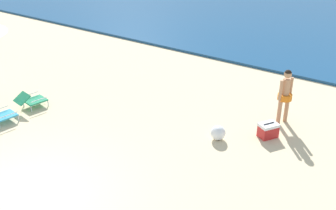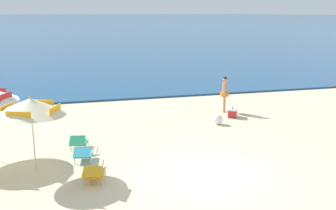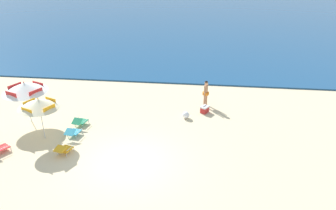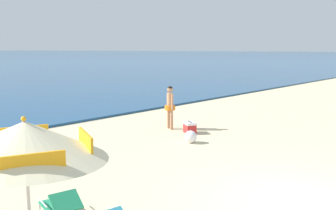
{
  "view_description": "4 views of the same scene",
  "coord_description": "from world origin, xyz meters",
  "px_view_note": "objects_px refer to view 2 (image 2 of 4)",
  "views": [
    {
      "loc": [
        6.48,
        -4.02,
        5.78
      ],
      "look_at": [
        1.23,
        3.64,
        1.13
      ],
      "focal_mm": 44.31,
      "sensor_mm": 36.0,
      "label": 1
    },
    {
      "loc": [
        -3.71,
        -9.54,
        4.47
      ],
      "look_at": [
        0.06,
        4.43,
        0.97
      ],
      "focal_mm": 41.24,
      "sensor_mm": 36.0,
      "label": 2
    },
    {
      "loc": [
        3.08,
        -11.3,
        8.11
      ],
      "look_at": [
        1.33,
        3.35,
        1.33
      ],
      "focal_mm": 33.49,
      "sensor_mm": 36.0,
      "label": 3
    },
    {
      "loc": [
        -6.58,
        -2.5,
        2.98
      ],
      "look_at": [
        0.97,
        4.41,
        1.39
      ],
      "focal_mm": 38.55,
      "sensor_mm": 36.0,
      "label": 4
    }
  ],
  "objects_px": {
    "lounge_chair_beside_umbrella": "(94,173)",
    "lounge_chair_spare_folded": "(83,154)",
    "beach_umbrella_striped_main": "(31,106)",
    "cooler_box": "(232,112)",
    "lounge_chair_facing_sea": "(79,142)",
    "beach_ball": "(218,119)",
    "person_standing_near_shore": "(225,92)"
  },
  "relations": [
    {
      "from": "lounge_chair_beside_umbrella",
      "to": "lounge_chair_spare_folded",
      "type": "height_order",
      "value": "lounge_chair_spare_folded"
    },
    {
      "from": "beach_umbrella_striped_main",
      "to": "lounge_chair_spare_folded",
      "type": "relative_size",
      "value": 2.5
    },
    {
      "from": "lounge_chair_beside_umbrella",
      "to": "cooler_box",
      "type": "xyz_separation_m",
      "value": [
        6.38,
        5.2,
        -0.08
      ]
    },
    {
      "from": "lounge_chair_spare_folded",
      "to": "cooler_box",
      "type": "height_order",
      "value": "lounge_chair_spare_folded"
    },
    {
      "from": "lounge_chair_facing_sea",
      "to": "lounge_chair_spare_folded",
      "type": "height_order",
      "value": "lounge_chair_facing_sea"
    },
    {
      "from": "lounge_chair_facing_sea",
      "to": "beach_ball",
      "type": "distance_m",
      "value": 5.83
    },
    {
      "from": "lounge_chair_spare_folded",
      "to": "cooler_box",
      "type": "xyz_separation_m",
      "value": [
        6.58,
        3.62,
        -0.07
      ]
    },
    {
      "from": "lounge_chair_facing_sea",
      "to": "lounge_chair_spare_folded",
      "type": "relative_size",
      "value": 1.02
    },
    {
      "from": "lounge_chair_beside_umbrella",
      "to": "lounge_chair_facing_sea",
      "type": "distance_m",
      "value": 2.75
    },
    {
      "from": "lounge_chair_beside_umbrella",
      "to": "beach_ball",
      "type": "distance_m",
      "value": 6.86
    },
    {
      "from": "beach_umbrella_striped_main",
      "to": "beach_ball",
      "type": "relative_size",
      "value": 5.99
    },
    {
      "from": "lounge_chair_spare_folded",
      "to": "cooler_box",
      "type": "bearing_deg",
      "value": 28.79
    },
    {
      "from": "lounge_chair_spare_folded",
      "to": "beach_umbrella_striped_main",
      "type": "bearing_deg",
      "value": -166.57
    },
    {
      "from": "beach_ball",
      "to": "cooler_box",
      "type": "bearing_deg",
      "value": 40.19
    },
    {
      "from": "beach_umbrella_striped_main",
      "to": "beach_ball",
      "type": "height_order",
      "value": "beach_umbrella_striped_main"
    },
    {
      "from": "lounge_chair_facing_sea",
      "to": "beach_umbrella_striped_main",
      "type": "bearing_deg",
      "value": -130.83
    },
    {
      "from": "beach_umbrella_striped_main",
      "to": "lounge_chair_facing_sea",
      "type": "relative_size",
      "value": 2.46
    },
    {
      "from": "beach_umbrella_striped_main",
      "to": "lounge_chair_beside_umbrella",
      "type": "distance_m",
      "value": 2.59
    },
    {
      "from": "cooler_box",
      "to": "beach_ball",
      "type": "xyz_separation_m",
      "value": [
        -1.05,
        -0.88,
        -0.0
      ]
    },
    {
      "from": "beach_umbrella_striped_main",
      "to": "lounge_chair_spare_folded",
      "type": "bearing_deg",
      "value": 13.43
    },
    {
      "from": "lounge_chair_spare_folded",
      "to": "person_standing_near_shore",
      "type": "xyz_separation_m",
      "value": [
        6.6,
        4.59,
        0.67
      ]
    },
    {
      "from": "lounge_chair_spare_folded",
      "to": "beach_ball",
      "type": "height_order",
      "value": "lounge_chair_spare_folded"
    },
    {
      "from": "lounge_chair_beside_umbrella",
      "to": "cooler_box",
      "type": "relative_size",
      "value": 1.58
    },
    {
      "from": "lounge_chair_beside_umbrella",
      "to": "lounge_chair_facing_sea",
      "type": "height_order",
      "value": "lounge_chair_facing_sea"
    },
    {
      "from": "beach_umbrella_striped_main",
      "to": "person_standing_near_shore",
      "type": "distance_m",
      "value": 9.41
    },
    {
      "from": "lounge_chair_beside_umbrella",
      "to": "lounge_chair_facing_sea",
      "type": "bearing_deg",
      "value": 95.86
    },
    {
      "from": "lounge_chair_facing_sea",
      "to": "beach_ball",
      "type": "relative_size",
      "value": 2.43
    },
    {
      "from": "lounge_chair_facing_sea",
      "to": "person_standing_near_shore",
      "type": "relative_size",
      "value": 0.6
    },
    {
      "from": "lounge_chair_spare_folded",
      "to": "cooler_box",
      "type": "distance_m",
      "value": 7.51
    },
    {
      "from": "person_standing_near_shore",
      "to": "cooler_box",
      "type": "xyz_separation_m",
      "value": [
        -0.02,
        -0.98,
        -0.74
      ]
    },
    {
      "from": "cooler_box",
      "to": "beach_ball",
      "type": "bearing_deg",
      "value": -139.81
    },
    {
      "from": "cooler_box",
      "to": "beach_ball",
      "type": "distance_m",
      "value": 1.37
    }
  ]
}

